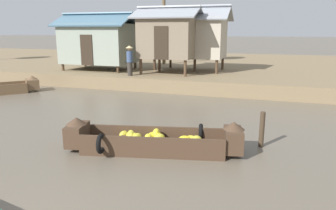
{
  "coord_description": "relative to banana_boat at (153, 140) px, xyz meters",
  "views": [
    {
      "loc": [
        3.89,
        -1.98,
        3.22
      ],
      "look_at": [
        1.01,
        6.75,
        1.03
      ],
      "focal_mm": 33.99,
      "sensor_mm": 36.0,
      "label": 1
    }
  ],
  "objects": [
    {
      "name": "riverbank_strip",
      "position": [
        -0.98,
        17.66,
        0.03
      ],
      "size": [
        160.0,
        20.0,
        0.71
      ],
      "primitive_type": "cube",
      "color": "#7F6B4C",
      "rests_on": "ground"
    },
    {
      "name": "ground_plane",
      "position": [
        -0.98,
        4.4,
        -0.32
      ],
      "size": [
        300.0,
        300.0,
        0.0
      ],
      "primitive_type": "plane",
      "color": "#665B4C"
    },
    {
      "name": "stilt_house_mid_right",
      "position": [
        -1.93,
        11.91,
        2.48
      ],
      "size": [
        4.63,
        3.11,
        3.95
      ],
      "color": "#4C3826",
      "rests_on": "riverbank_strip"
    },
    {
      "name": "banana_boat",
      "position": [
        0.0,
        0.0,
        0.0
      ],
      "size": [
        4.8,
        2.21,
        0.9
      ],
      "color": "#473323",
      "rests_on": "ground"
    },
    {
      "name": "stilt_house_left",
      "position": [
        -7.7,
        10.58,
        2.1
      ],
      "size": [
        4.93,
        3.41,
        3.56
      ],
      "color": "#4C3826",
      "rests_on": "riverbank_strip"
    },
    {
      "name": "vendor_person",
      "position": [
        -4.65,
        8.58,
        1.31
      ],
      "size": [
        0.44,
        0.44,
        1.66
      ],
      "color": "#332D28",
      "rests_on": "riverbank_strip"
    },
    {
      "name": "mooring_post",
      "position": [
        2.75,
        1.28,
        0.18
      ],
      "size": [
        0.14,
        0.14,
        1.01
      ],
      "primitive_type": "cylinder",
      "color": "#423323",
      "rests_on": "ground"
    },
    {
      "name": "stilt_house_mid_left",
      "position": [
        -2.94,
        10.31,
        2.52
      ],
      "size": [
        3.73,
        3.13,
        3.83
      ],
      "color": "#4C3826",
      "rests_on": "riverbank_strip"
    }
  ]
}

